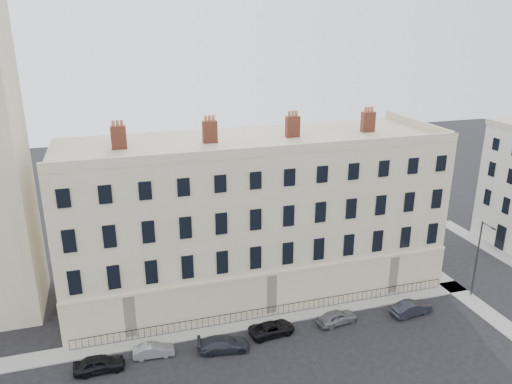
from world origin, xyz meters
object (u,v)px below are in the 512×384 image
car_a (99,364)px  car_b (154,350)px  car_c (224,344)px  car_f (412,308)px  streetlamp (478,256)px  car_e (337,317)px  car_d (272,328)px

car_a → car_b: 4.22m
car_c → car_f: bearing=-81.1°
car_a → car_f: car_a is taller
car_c → streetlamp: (25.20, 1.20, 3.73)m
car_c → car_b: bearing=88.6°
car_e → streetlamp: bearing=-97.1°
car_d → car_e: (6.03, -0.14, 0.08)m
car_b → car_d: 10.04m
car_f → streetlamp: 8.42m
car_b → car_d: car_d is taller
car_b → car_c: bearing=-95.9°
car_d → car_c: bearing=97.1°
car_c → car_e: bearing=-77.1°
car_d → streetlamp: 21.04m
car_c → car_e: size_ratio=1.14×
car_b → car_e: size_ratio=0.88×
car_d → streetlamp: streetlamp is taller
car_b → car_e: (16.07, -0.11, 0.10)m
car_e → car_d: bearing=80.2°
car_e → car_b: bearing=81.1°
car_d → car_e: size_ratio=1.08×
car_a → car_b: size_ratio=1.18×
streetlamp → car_f: bearing=-169.9°
streetlamp → car_d: bearing=-177.2°
car_c → car_d: car_c is taller
car_b → streetlamp: streetlamp is taller
car_b → car_c: (5.54, -0.95, 0.08)m
car_b → car_c: car_c is taller
car_a → streetlamp: streetlamp is taller
car_b → car_c: 5.62m
car_a → car_c: size_ratio=0.91×
car_b → car_f: (23.24, -0.79, 0.11)m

